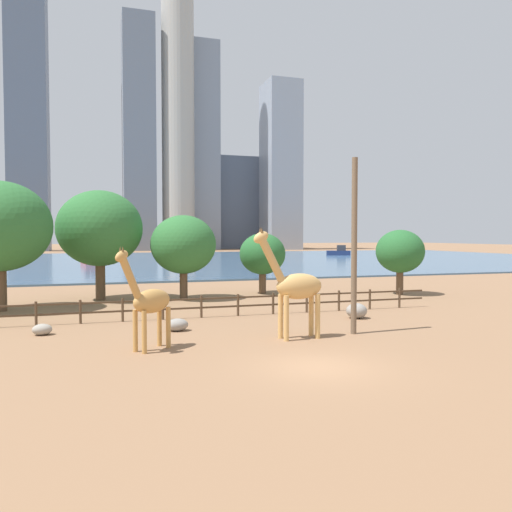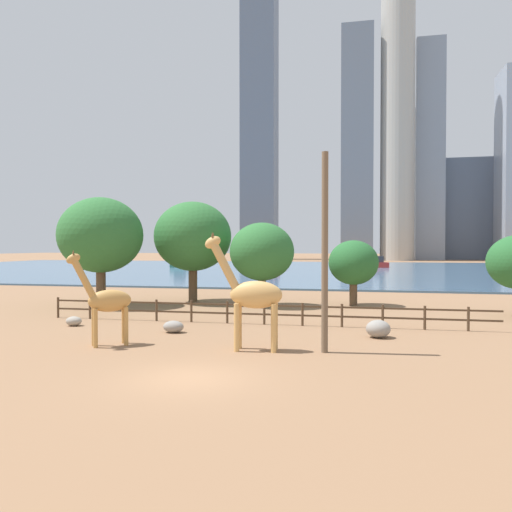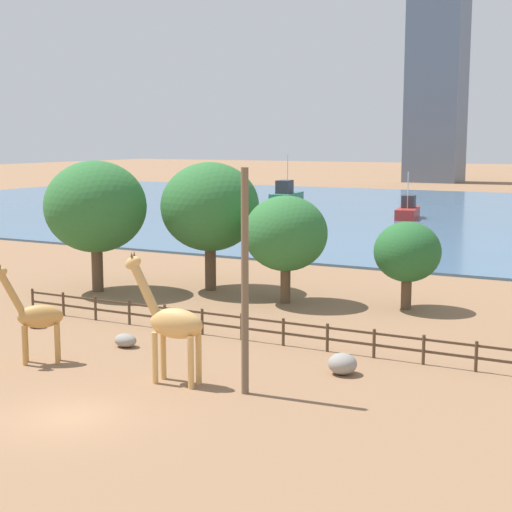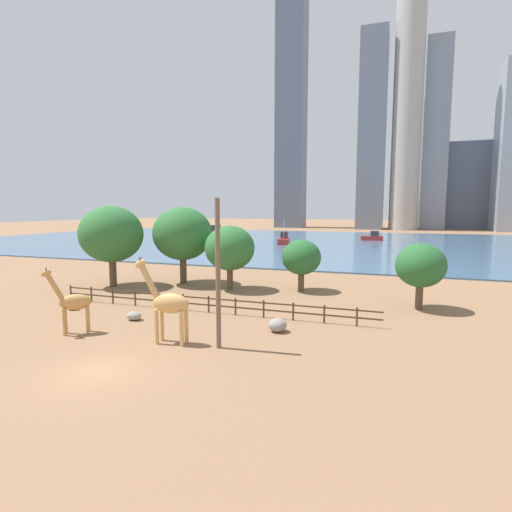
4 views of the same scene
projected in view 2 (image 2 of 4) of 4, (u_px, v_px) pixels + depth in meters
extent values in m
plane|color=#8C6647|center=(330.00, 270.00, 95.37)|extent=(400.00, 400.00, 0.00)
cube|color=#476B8C|center=(329.00, 270.00, 92.43)|extent=(180.00, 86.00, 0.20)
cylinder|color=tan|center=(237.00, 327.00, 21.40)|extent=(0.26, 0.26, 2.07)
cylinder|color=tan|center=(239.00, 325.00, 22.03)|extent=(0.26, 0.26, 2.07)
cylinder|color=tan|center=(274.00, 328.00, 21.18)|extent=(0.26, 0.26, 2.07)
cylinder|color=tan|center=(275.00, 326.00, 21.81)|extent=(0.26, 0.26, 2.07)
ellipsoid|color=tan|center=(256.00, 295.00, 21.58)|extent=(2.34, 1.07, 1.20)
cylinder|color=tan|center=(225.00, 266.00, 21.74)|extent=(1.40, 0.47, 2.20)
ellipsoid|color=tan|center=(213.00, 242.00, 21.79)|extent=(0.90, 0.43, 0.77)
cone|color=brown|center=(212.00, 234.00, 21.69)|extent=(0.12, 0.12, 0.22)
cone|color=brown|center=(213.00, 234.00, 21.88)|extent=(0.12, 0.12, 0.22)
cylinder|color=#C18C47|center=(95.00, 328.00, 22.18)|extent=(0.28, 0.28, 1.74)
cylinder|color=#C18C47|center=(94.00, 327.00, 22.66)|extent=(0.28, 0.28, 1.74)
cylinder|color=#C18C47|center=(126.00, 326.00, 22.75)|extent=(0.28, 0.28, 1.74)
cylinder|color=#C18C47|center=(124.00, 325.00, 23.24)|extent=(0.28, 0.28, 1.74)
ellipsoid|color=#C18C47|center=(110.00, 301.00, 22.68)|extent=(2.00, 1.78, 1.01)
cylinder|color=#C18C47|center=(83.00, 278.00, 22.17)|extent=(1.08, 0.92, 1.87)
ellipsoid|color=#C18C47|center=(73.00, 259.00, 21.98)|extent=(0.77, 0.69, 0.63)
cone|color=brown|center=(73.00, 252.00, 21.90)|extent=(0.13, 0.13, 0.18)
cone|color=brown|center=(73.00, 252.00, 22.04)|extent=(0.13, 0.13, 0.18)
cylinder|color=brown|center=(325.00, 252.00, 21.14)|extent=(0.28, 0.28, 8.53)
ellipsoid|color=gray|center=(74.00, 321.00, 28.27)|extent=(0.91, 0.72, 0.54)
ellipsoid|color=gray|center=(378.00, 329.00, 24.64)|extent=(1.20, 1.17, 0.88)
ellipsoid|color=gray|center=(173.00, 327.00, 26.07)|extent=(1.10, 0.83, 0.62)
cylinder|color=#4C3826|center=(58.00, 307.00, 31.47)|extent=(0.14, 0.14, 1.30)
cylinder|color=#4C3826|center=(90.00, 308.00, 31.02)|extent=(0.14, 0.14, 1.30)
cylinder|color=#4C3826|center=(123.00, 309.00, 30.56)|extent=(0.14, 0.14, 1.30)
cylinder|color=#4C3826|center=(157.00, 310.00, 30.11)|extent=(0.14, 0.14, 1.30)
cylinder|color=#4C3826|center=(191.00, 311.00, 29.66)|extent=(0.14, 0.14, 1.30)
cylinder|color=#4C3826|center=(227.00, 312.00, 29.21)|extent=(0.14, 0.14, 1.30)
cylinder|color=#4C3826|center=(264.00, 313.00, 28.75)|extent=(0.14, 0.14, 1.30)
cylinder|color=#4C3826|center=(302.00, 314.00, 28.30)|extent=(0.14, 0.14, 1.30)
cylinder|color=#4C3826|center=(342.00, 315.00, 27.85)|extent=(0.14, 0.14, 1.30)
cylinder|color=#4C3826|center=(383.00, 317.00, 27.40)|extent=(0.14, 0.14, 1.30)
cylinder|color=#4C3826|center=(425.00, 318.00, 26.94)|extent=(0.14, 0.14, 1.30)
cylinder|color=#4C3826|center=(468.00, 319.00, 26.49)|extent=(0.14, 0.14, 1.30)
cube|color=#4C3826|center=(260.00, 305.00, 28.80)|extent=(26.10, 0.08, 0.10)
cube|color=#4C3826|center=(260.00, 314.00, 28.81)|extent=(26.10, 0.08, 0.10)
cylinder|color=brown|center=(262.00, 292.00, 37.61)|extent=(0.59, 0.59, 2.16)
ellipsoid|color=#2D6B33|center=(262.00, 252.00, 37.55)|extent=(4.87, 4.87, 4.38)
cylinder|color=brown|center=(353.00, 294.00, 37.85)|extent=(0.59, 0.59, 1.77)
ellipsoid|color=#26602D|center=(353.00, 263.00, 37.80)|extent=(3.76, 3.76, 3.38)
cylinder|color=brown|center=(193.00, 285.00, 40.18)|extent=(0.70, 0.70, 2.83)
ellipsoid|color=#2D6B33|center=(193.00, 236.00, 40.10)|extent=(6.20, 6.20, 5.58)
cylinder|color=brown|center=(101.00, 287.00, 37.72)|extent=(0.71, 0.71, 2.83)
ellipsoid|color=#2D6B33|center=(101.00, 235.00, 37.64)|extent=(6.33, 6.33, 5.70)
cube|color=#B22D28|center=(274.00, 267.00, 86.89)|extent=(3.20, 6.40, 1.22)
cube|color=#333338|center=(274.00, 259.00, 87.63)|extent=(1.82, 2.42, 1.47)
cylinder|color=silver|center=(274.00, 251.00, 86.53)|extent=(0.14, 0.14, 4.28)
cube|color=#B22D28|center=(375.00, 265.00, 99.70)|extent=(5.43, 2.59, 1.04)
cube|color=#333338|center=(378.00, 259.00, 99.63)|extent=(2.03, 1.50, 1.25)
cube|color=#337259|center=(181.00, 263.00, 103.47)|extent=(3.79, 8.07, 1.55)
cube|color=#333338|center=(180.00, 255.00, 102.47)|extent=(2.22, 3.02, 1.86)
cylinder|color=silver|center=(181.00, 246.00, 103.79)|extent=(0.13, 0.13, 5.44)
cube|color=slate|center=(357.00, 145.00, 159.38)|extent=(9.91, 11.47, 73.59)
cylinder|color=#ADA89E|center=(398.00, 107.00, 155.06)|extent=(10.38, 10.38, 95.46)
cube|color=slate|center=(259.00, 122.00, 169.87)|extent=(11.53, 10.23, 93.86)
cube|color=gray|center=(428.00, 152.00, 163.13)|extent=(8.90, 13.25, 70.45)
cube|color=slate|center=(467.00, 210.00, 168.55)|extent=(16.87, 14.51, 33.34)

